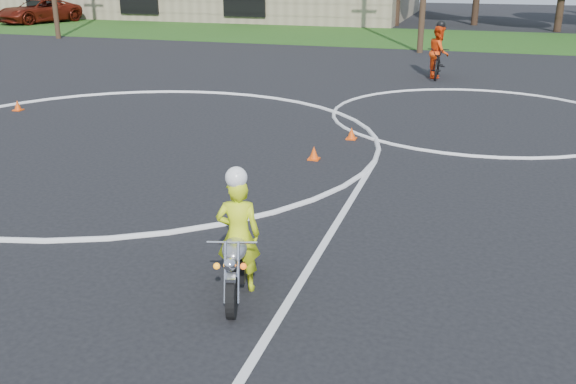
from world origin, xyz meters
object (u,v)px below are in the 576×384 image
(pickup_grp, at_px, (39,11))
(rider_primary_grp, at_px, (238,232))
(rider_second_grp, at_px, (438,58))
(primary_motorcycle, at_px, (236,262))

(pickup_grp, bearing_deg, rider_primary_grp, -30.65)
(rider_primary_grp, distance_m, rider_second_grp, 17.47)
(rider_primary_grp, relative_size, rider_second_grp, 0.78)
(rider_primary_grp, bearing_deg, primary_motorcycle, -100.93)
(rider_primary_grp, bearing_deg, rider_second_grp, 70.27)
(rider_primary_grp, height_order, pickup_grp, rider_primary_grp)
(primary_motorcycle, bearing_deg, rider_primary_grp, 79.07)
(rider_second_grp, bearing_deg, pickup_grp, 151.15)
(primary_motorcycle, bearing_deg, rider_second_grp, 70.33)
(rider_primary_grp, height_order, rider_second_grp, rider_second_grp)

